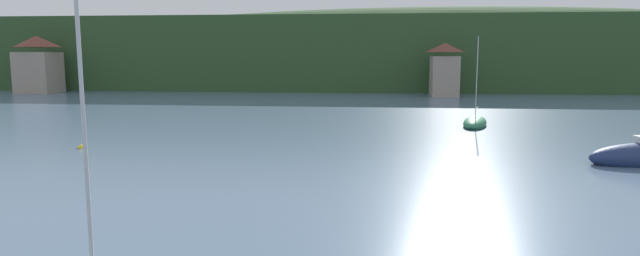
% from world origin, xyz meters
% --- Properties ---
extents(wooded_hillside, '(352.00, 70.42, 27.80)m').
position_xyz_m(wooded_hillside, '(10.65, 143.16, 5.83)').
color(wooded_hillside, '#2D4C28').
rests_on(wooded_hillside, ground_plane).
extents(shore_building_west, '(6.62, 5.97, 9.98)m').
position_xyz_m(shore_building_west, '(-56.09, 98.02, 4.84)').
color(shore_building_west, gray).
rests_on(shore_building_west, ground_plane).
extents(shore_building_westcentral, '(4.46, 6.02, 8.60)m').
position_xyz_m(shore_building_westcentral, '(14.02, 98.04, 4.17)').
color(shore_building_westcentral, gray).
rests_on(shore_building_westcentral, ground_plane).
extents(sailboat_far_3, '(3.69, 6.72, 8.85)m').
position_xyz_m(sailboat_far_3, '(12.46, 61.21, 0.30)').
color(sailboat_far_3, '#2D754C').
rests_on(sailboat_far_3, ground_plane).
extents(mooring_buoy_near, '(0.56, 0.56, 0.56)m').
position_xyz_m(mooring_buoy_near, '(-18.41, 45.82, 0.00)').
color(mooring_buoy_near, yellow).
rests_on(mooring_buoy_near, ground_plane).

